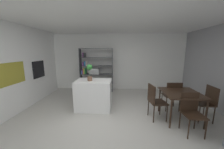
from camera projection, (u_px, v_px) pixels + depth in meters
name	position (u px, v px, depth m)	size (l,w,h in m)	color
ground_plane	(107.00, 125.00, 3.15)	(9.04, 9.04, 0.00)	beige
ceiling_slab	(106.00, 12.00, 2.68)	(6.57, 6.24, 0.06)	white
back_partition	(113.00, 62.00, 5.95)	(6.57, 0.06, 2.57)	white
cabinet_niche_splashback	(8.00, 75.00, 3.33)	(0.01, 1.15, 0.60)	#9E932D
built_in_oven	(39.00, 69.00, 4.58)	(0.06, 0.60, 0.59)	black
kitchen_island	(94.00, 95.00, 3.97)	(1.07, 0.74, 0.91)	white
potted_plant_on_island	(90.00, 71.00, 3.78)	(0.17, 0.17, 0.50)	brown
open_bookshelf	(94.00, 71.00, 5.73)	(1.46, 0.35, 1.90)	#4C4C51
dining_table	(181.00, 95.00, 3.29)	(0.91, 0.98, 0.75)	black
dining_chair_near	(191.00, 109.00, 2.82)	(0.41, 0.44, 0.88)	black
dining_chair_window_side	(207.00, 100.00, 3.28)	(0.42, 0.46, 0.91)	black
dining_chair_island_side	(154.00, 99.00, 3.34)	(0.46, 0.49, 0.94)	black
dining_chair_far	(172.00, 94.00, 3.82)	(0.46, 0.43, 0.89)	black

